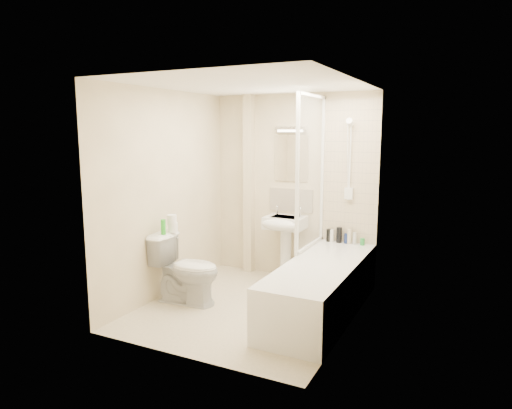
% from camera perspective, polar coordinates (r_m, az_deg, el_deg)
% --- Properties ---
extents(floor, '(2.50, 2.50, 0.00)m').
position_cam_1_polar(floor, '(5.17, -0.73, -12.74)').
color(floor, beige).
rests_on(floor, ground).
extents(wall_back, '(2.20, 0.02, 2.40)m').
position_cam_1_polar(wall_back, '(5.98, 4.67, 2.15)').
color(wall_back, beige).
rests_on(wall_back, ground).
extents(wall_left, '(0.02, 2.50, 2.40)m').
position_cam_1_polar(wall_left, '(5.43, -11.17, 1.30)').
color(wall_left, beige).
rests_on(wall_left, ground).
extents(wall_right, '(0.02, 2.50, 2.40)m').
position_cam_1_polar(wall_right, '(4.47, 11.93, -0.41)').
color(wall_right, beige).
rests_on(wall_right, ground).
extents(ceiling, '(2.20, 2.50, 0.02)m').
position_cam_1_polar(ceiling, '(4.82, -0.79, 14.80)').
color(ceiling, white).
rests_on(ceiling, wall_back).
extents(tile_back, '(0.70, 0.01, 1.75)m').
position_cam_1_polar(tile_back, '(5.71, 11.69, 3.94)').
color(tile_back, beige).
rests_on(tile_back, wall_back).
extents(tile_right, '(0.01, 2.10, 1.75)m').
position_cam_1_polar(tile_right, '(4.63, 12.49, 2.72)').
color(tile_right, beige).
rests_on(tile_right, wall_right).
extents(pipe_boxing, '(0.12, 0.12, 2.40)m').
position_cam_1_polar(pipe_boxing, '(6.18, -0.89, 2.41)').
color(pipe_boxing, beige).
rests_on(pipe_boxing, ground).
extents(splashback, '(0.60, 0.02, 0.30)m').
position_cam_1_polar(splashback, '(6.00, 4.39, 0.55)').
color(splashback, beige).
rests_on(splashback, wall_back).
extents(mirror, '(0.46, 0.01, 0.60)m').
position_cam_1_polar(mirror, '(5.94, 4.45, 5.79)').
color(mirror, white).
rests_on(mirror, wall_back).
extents(strip_light, '(0.42, 0.07, 0.07)m').
position_cam_1_polar(strip_light, '(5.91, 4.41, 9.37)').
color(strip_light, silver).
rests_on(strip_light, wall_back).
extents(bathtub, '(0.70, 2.10, 0.55)m').
position_cam_1_polar(bathtub, '(4.97, 8.19, -10.17)').
color(bathtub, white).
rests_on(bathtub, ground).
extents(shower_screen, '(0.04, 0.92, 1.80)m').
position_cam_1_polar(shower_screen, '(5.39, 6.90, 4.02)').
color(shower_screen, white).
rests_on(shower_screen, bathtub).
extents(shower_fixture, '(0.10, 0.16, 0.99)m').
position_cam_1_polar(shower_fixture, '(5.66, 11.59, 5.12)').
color(shower_fixture, white).
rests_on(shower_fixture, wall_back).
extents(pedestal_sink, '(0.50, 0.47, 0.96)m').
position_cam_1_polar(pedestal_sink, '(5.86, 3.52, -3.20)').
color(pedestal_sink, white).
rests_on(pedestal_sink, ground).
extents(bottle_black_a, '(0.06, 0.06, 0.16)m').
position_cam_1_polar(bottle_black_a, '(5.82, 9.07, -3.82)').
color(bottle_black_a, black).
rests_on(bottle_black_a, bathtub).
extents(bottle_white_a, '(0.05, 0.05, 0.16)m').
position_cam_1_polar(bottle_white_a, '(5.81, 9.45, -3.87)').
color(bottle_white_a, white).
rests_on(bottle_white_a, bathtub).
extents(bottle_black_b, '(0.07, 0.07, 0.19)m').
position_cam_1_polar(bottle_black_b, '(5.78, 10.36, -3.77)').
color(bottle_black_b, black).
rests_on(bottle_black_b, bathtub).
extents(bottle_blue, '(0.05, 0.05, 0.13)m').
position_cam_1_polar(bottle_blue, '(5.77, 11.20, -4.18)').
color(bottle_blue, navy).
rests_on(bottle_blue, bathtub).
extents(bottle_cream, '(0.05, 0.05, 0.18)m').
position_cam_1_polar(bottle_cream, '(5.75, 11.60, -3.94)').
color(bottle_cream, beige).
rests_on(bottle_cream, bathtub).
extents(bottle_white_b, '(0.05, 0.05, 0.15)m').
position_cam_1_polar(bottle_white_b, '(5.74, 12.22, -4.17)').
color(bottle_white_b, silver).
rests_on(bottle_white_b, bathtub).
extents(bottle_green, '(0.06, 0.06, 0.09)m').
position_cam_1_polar(bottle_green, '(5.73, 13.15, -4.55)').
color(bottle_green, green).
rests_on(bottle_green, bathtub).
extents(toilet, '(0.55, 0.83, 0.78)m').
position_cam_1_polar(toilet, '(5.25, -8.69, -7.95)').
color(toilet, white).
rests_on(toilet, ground).
extents(toilet_roll_lower, '(0.11, 0.11, 0.11)m').
position_cam_1_polar(toilet_roll_lower, '(5.32, -10.37, -2.83)').
color(toilet_roll_lower, white).
rests_on(toilet_roll_lower, toilet).
extents(toilet_roll_upper, '(0.11, 0.11, 0.10)m').
position_cam_1_polar(toilet_roll_upper, '(5.29, -10.48, -1.78)').
color(toilet_roll_upper, white).
rests_on(toilet_roll_upper, toilet_roll_lower).
extents(green_bottle, '(0.05, 0.05, 0.17)m').
position_cam_1_polar(green_bottle, '(5.21, -11.51, -2.77)').
color(green_bottle, green).
rests_on(green_bottle, toilet).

